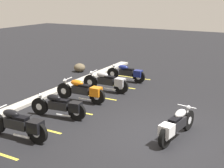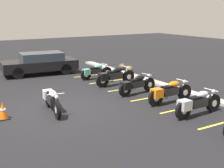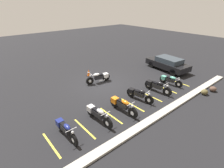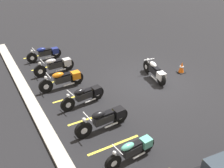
% 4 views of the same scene
% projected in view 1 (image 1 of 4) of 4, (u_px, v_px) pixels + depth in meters
% --- Properties ---
extents(ground, '(60.00, 60.00, 0.00)m').
position_uv_depth(ground, '(163.00, 137.00, 9.72)').
color(ground, black).
extents(motorcycle_white_featured, '(2.21, 0.71, 0.87)m').
position_uv_depth(motorcycle_white_featured, '(176.00, 125.00, 9.43)').
color(motorcycle_white_featured, black).
rests_on(motorcycle_white_featured, ground).
extents(parked_bike_1, '(0.65, 2.31, 0.91)m').
position_uv_depth(parked_bike_1, '(19.00, 124.00, 9.44)').
color(parked_bike_1, black).
rests_on(parked_bike_1, ground).
extents(parked_bike_2, '(0.68, 2.17, 0.86)m').
position_uv_depth(parked_bike_2, '(60.00, 106.00, 11.07)').
color(parked_bike_2, black).
rests_on(parked_bike_2, ground).
extents(parked_bike_3, '(0.64, 2.29, 0.90)m').
position_uv_depth(parked_bike_3, '(83.00, 91.00, 12.76)').
color(parked_bike_3, black).
rests_on(parked_bike_3, ground).
extents(parked_bike_4, '(0.64, 2.27, 0.89)m').
position_uv_depth(parked_bike_4, '(108.00, 82.00, 14.12)').
color(parked_bike_4, black).
rests_on(parked_bike_4, ground).
extents(parked_bike_5, '(0.59, 2.11, 0.83)m').
position_uv_depth(parked_bike_5, '(128.00, 73.00, 15.79)').
color(parked_bike_5, black).
rests_on(parked_bike_5, ground).
extents(concrete_curb, '(18.00, 0.50, 0.12)m').
position_uv_depth(concrete_curb, '(23.00, 104.00, 12.42)').
color(concrete_curb, '#A8A399').
rests_on(concrete_curb, ground).
extents(landscape_rock_1, '(0.81, 0.84, 0.49)m').
position_uv_depth(landscape_rock_1, '(80.00, 68.00, 17.84)').
color(landscape_rock_1, brown).
rests_on(landscape_rock_1, ground).
extents(stall_line_2, '(0.10, 2.10, 0.00)m').
position_uv_depth(stall_line_2, '(36.00, 127.00, 10.40)').
color(stall_line_2, gold).
rests_on(stall_line_2, ground).
extents(stall_line_3, '(0.10, 2.10, 0.00)m').
position_uv_depth(stall_line_3, '(70.00, 110.00, 11.97)').
color(stall_line_3, gold).
rests_on(stall_line_3, ground).
extents(stall_line_4, '(0.10, 2.10, 0.00)m').
position_uv_depth(stall_line_4, '(95.00, 96.00, 13.55)').
color(stall_line_4, gold).
rests_on(stall_line_4, ground).
extents(stall_line_5, '(0.10, 2.10, 0.00)m').
position_uv_depth(stall_line_5, '(116.00, 86.00, 15.13)').
color(stall_line_5, gold).
rests_on(stall_line_5, ground).
extents(stall_line_6, '(0.10, 2.10, 0.00)m').
position_uv_depth(stall_line_6, '(132.00, 77.00, 16.70)').
color(stall_line_6, gold).
rests_on(stall_line_6, ground).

